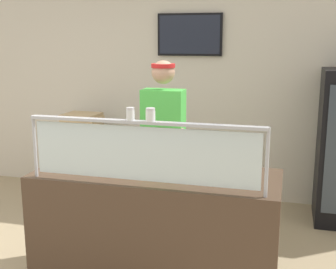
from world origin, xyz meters
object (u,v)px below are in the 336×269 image
(pizza_tray, at_px, (126,166))
(parmesan_shaker, at_px, (130,115))
(pizza_server, at_px, (123,164))
(pizza_box_stack, at_px, (82,121))
(pepper_flake_shaker, at_px, (150,115))
(worker_figure, at_px, (164,143))

(pizza_tray, relative_size, parmesan_shaker, 5.72)
(pizza_tray, relative_size, pizza_server, 1.79)
(pizza_tray, bearing_deg, pizza_box_stack, 125.59)
(pizza_tray, xyz_separation_m, pizza_server, (-0.02, -0.02, 0.02))
(pepper_flake_shaker, distance_m, pizza_box_stack, 2.62)
(pepper_flake_shaker, height_order, worker_figure, worker_figure)
(pepper_flake_shaker, bearing_deg, worker_figure, 101.21)
(pizza_tray, xyz_separation_m, pizza_box_stack, (-1.21, 1.69, -0.01))
(pizza_box_stack, bearing_deg, pepper_flake_shaker, -53.46)
(pizza_tray, relative_size, pizza_box_stack, 1.10)
(pizza_tray, height_order, pepper_flake_shaker, pepper_flake_shaker)
(pepper_flake_shaker, distance_m, worker_figure, 1.16)
(pizza_box_stack, bearing_deg, pizza_tray, -54.41)
(pizza_server, height_order, parmesan_shaker, parmesan_shaker)
(pizza_box_stack, bearing_deg, worker_figure, -37.50)
(pepper_flake_shaker, bearing_deg, pizza_box_stack, 126.54)
(worker_figure, bearing_deg, pepper_flake_shaker, -78.79)
(pizza_tray, distance_m, pizza_box_stack, 2.07)
(pizza_tray, distance_m, parmesan_shaker, 0.64)
(pizza_box_stack, bearing_deg, parmesan_shaker, -56.09)
(pizza_tray, height_order, pizza_box_stack, pizza_box_stack)
(pizza_tray, height_order, worker_figure, worker_figure)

